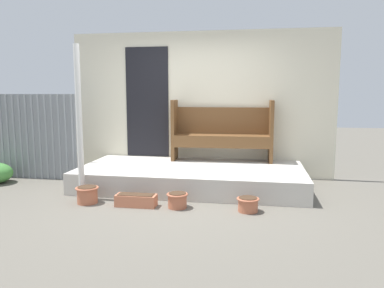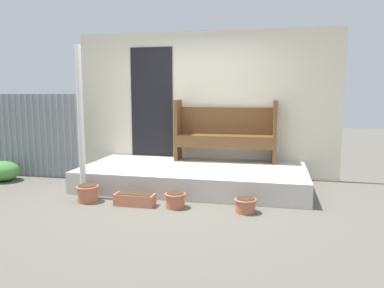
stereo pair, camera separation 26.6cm
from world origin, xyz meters
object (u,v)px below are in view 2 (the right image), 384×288
support_post (81,123)px  bench (225,130)px  flower_pot_middle (175,199)px  flower_pot_right (245,204)px  planter_box_rect (135,199)px  flower_pot_left (88,193)px  shrub_by_fence (2,171)px

support_post → bench: size_ratio=1.24×
flower_pot_middle → support_post: bearing=172.0°
bench → flower_pot_right: 2.02m
planter_box_rect → bench: bearing=61.6°
planter_box_rect → support_post: bearing=165.7°
bench → flower_pot_left: bench is taller
flower_pot_right → planter_box_rect: (-1.49, -0.02, -0.02)m
support_post → bench: 2.47m
support_post → planter_box_rect: (0.89, -0.23, -1.01)m
flower_pot_right → shrub_by_fence: size_ratio=0.50×
support_post → flower_pot_left: support_post is taller
flower_pot_right → shrub_by_fence: (-4.25, 0.81, 0.07)m
flower_pot_right → flower_pot_left: bearing=-180.0°
support_post → planter_box_rect: support_post is taller
planter_box_rect → shrub_by_fence: size_ratio=0.93×
support_post → bench: support_post is taller
support_post → flower_pot_right: bearing=-4.9°
support_post → flower_pot_right: 2.58m
support_post → flower_pot_right: support_post is taller
bench → flower_pot_left: 2.58m
support_post → flower_pot_middle: support_post is taller
flower_pot_left → planter_box_rect: 0.71m
flower_pot_middle → flower_pot_right: size_ratio=0.98×
flower_pot_left → shrub_by_fence: shrub_by_fence is taller
bench → support_post: bearing=-141.3°
flower_pot_right → planter_box_rect: 1.49m
flower_pot_right → planter_box_rect: bearing=-179.1°
flower_pot_left → flower_pot_middle: size_ratio=1.11×
flower_pot_right → planter_box_rect: size_ratio=0.53×
planter_box_rect → flower_pot_middle: bearing=2.3°
flower_pot_middle → planter_box_rect: bearing=-177.7°
flower_pot_middle → shrub_by_fence: 3.42m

